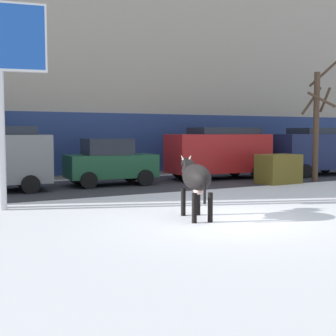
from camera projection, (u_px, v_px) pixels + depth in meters
ground_plane at (228, 220)px, 11.19m from camera, size 120.00×120.00×0.00m
road_strip at (108, 186)px, 18.27m from camera, size 60.00×5.60×0.01m
building_facade at (62, 45)px, 23.29m from camera, size 44.00×6.10×13.00m
cow_black at (196, 178)px, 11.36m from camera, size 0.94×1.93×1.54m
car_darkgreen_hatchback at (110, 162)px, 18.52m from camera, size 3.59×2.09×1.86m
car_red_van at (219, 152)px, 21.01m from camera, size 4.70×2.33×2.32m
car_navy_van at (317, 150)px, 22.87m from camera, size 4.70×2.33×2.32m
pedestrian_near_billboard at (221, 156)px, 24.53m from camera, size 0.36×0.24×1.73m
pedestrian_by_cars at (105, 159)px, 21.45m from camera, size 0.36×0.24×1.73m
pedestrian_far_left at (204, 156)px, 24.02m from camera, size 0.36×0.24×1.73m
bare_tree_right_lot at (317, 121)px, 19.76m from camera, size 1.63×1.63×5.12m
dumpster at (278, 169)px, 19.21m from camera, size 1.76×1.19×1.20m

